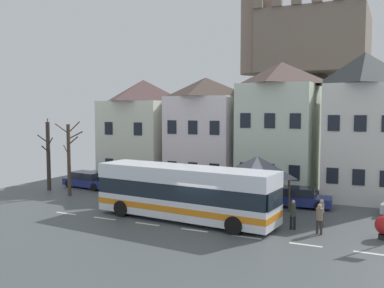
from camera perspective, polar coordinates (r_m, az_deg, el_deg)
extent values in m
cube|color=#4A5053|center=(25.02, 1.32, -10.78)|extent=(40.00, 60.00, 0.06)
cube|color=silver|center=(28.95, -16.27, -8.77)|extent=(1.60, 0.20, 0.01)
cube|color=silver|center=(27.10, -11.44, -9.60)|extent=(1.60, 0.20, 0.01)
cube|color=silver|center=(25.47, -5.93, -10.45)|extent=(1.60, 0.20, 0.01)
cube|color=silver|center=(24.10, 0.31, -11.30)|extent=(1.60, 0.20, 0.01)
cube|color=silver|center=(23.05, 7.24, -12.08)|extent=(1.60, 0.20, 0.01)
cube|color=silver|center=(22.35, 14.75, -12.73)|extent=(1.60, 0.20, 0.01)
cube|color=silver|center=(22.05, 22.65, -13.18)|extent=(1.60, 0.20, 0.01)
cube|color=silver|center=(40.51, -6.39, 0.41)|extent=(6.01, 6.67, 7.35)
pyramid|color=brown|center=(40.45, -6.45, 7.01)|extent=(6.01, 6.67, 1.97)
cube|color=black|center=(38.76, -10.87, -2.68)|extent=(0.80, 0.06, 1.10)
cube|color=black|center=(37.07, -7.11, -2.96)|extent=(0.80, 0.06, 1.10)
cube|color=black|center=(38.49, -10.95, 2.05)|extent=(0.80, 0.06, 1.10)
cube|color=black|center=(36.79, -7.16, 1.98)|extent=(0.80, 0.06, 1.10)
cube|color=white|center=(36.70, 1.78, 0.27)|extent=(5.61, 5.03, 7.68)
pyramid|color=brown|center=(36.65, 1.80, 7.52)|extent=(5.61, 5.03, 1.59)
cube|color=black|center=(35.44, -2.65, -3.15)|extent=(0.80, 0.06, 1.10)
cube|color=black|center=(34.61, 0.09, -3.33)|extent=(0.80, 0.06, 1.10)
cube|color=black|center=(33.87, 2.96, -3.51)|extent=(0.80, 0.06, 1.10)
cube|color=black|center=(35.15, -2.67, 2.25)|extent=(0.80, 0.06, 1.10)
cube|color=black|center=(34.31, 0.09, 2.20)|extent=(0.80, 0.06, 1.10)
cube|color=black|center=(33.56, 2.98, 2.14)|extent=(0.80, 0.06, 1.10)
cube|color=silver|center=(35.53, 11.61, 0.75)|extent=(5.58, 6.80, 8.57)
pyramid|color=brown|center=(35.57, 11.75, 9.12)|extent=(5.58, 6.80, 1.80)
cube|color=black|center=(32.98, 6.98, -3.38)|extent=(0.80, 0.06, 1.10)
cube|color=black|center=(32.45, 10.11, -3.55)|extent=(0.80, 0.06, 1.10)
cube|color=black|center=(32.02, 13.34, -3.71)|extent=(0.80, 0.06, 1.10)
cube|color=black|center=(32.68, 7.05, 3.11)|extent=(0.80, 0.06, 1.10)
cube|color=black|center=(32.14, 10.21, 3.04)|extent=(0.80, 0.06, 1.10)
cube|color=black|center=(31.71, 13.46, 2.97)|extent=(0.80, 0.06, 1.10)
cube|color=silver|center=(34.40, 21.62, 0.26)|extent=(5.12, 6.38, 8.41)
pyramid|color=#373C3E|center=(34.44, 21.89, 9.23)|extent=(5.12, 6.38, 2.36)
cube|color=black|center=(31.60, 18.03, -3.99)|extent=(0.80, 0.06, 1.10)
cube|color=black|center=(31.44, 21.12, -4.12)|extent=(0.80, 0.06, 1.10)
cube|color=black|center=(31.28, 18.19, 2.64)|extent=(0.80, 0.06, 1.10)
cube|color=black|center=(31.12, 21.32, 2.55)|extent=(0.80, 0.06, 1.10)
cone|color=#605B50|center=(57.87, 15.78, 3.82)|extent=(33.29, 33.29, 12.02)
cube|color=#716356|center=(58.45, 15.97, 12.49)|extent=(12.58, 12.58, 7.52)
cylinder|color=#756155|center=(57.06, 9.03, 14.44)|extent=(5.02, 5.02, 10.73)
cube|color=#716356|center=(54.47, 8.70, 17.74)|extent=(1.14, 0.70, 0.95)
cube|color=#716356|center=(53.88, 11.15, 17.86)|extent=(1.14, 0.70, 0.95)
cube|color=#716356|center=(53.37, 13.66, 17.95)|extent=(1.14, 0.70, 0.95)
cube|color=white|center=(26.01, -0.99, -8.27)|extent=(11.45, 3.66, 1.12)
cube|color=orange|center=(26.00, -0.99, -8.15)|extent=(11.47, 3.69, 0.36)
cube|color=#19232D|center=(25.80, -1.00, -6.03)|extent=(11.35, 3.61, 0.95)
cube|color=white|center=(25.65, -1.00, -4.01)|extent=(11.45, 3.66, 0.89)
cube|color=#19232D|center=(23.38, 10.95, -7.22)|extent=(0.27, 2.18, 0.91)
cylinder|color=black|center=(25.46, 7.96, -9.33)|extent=(1.02, 0.37, 1.00)
cylinder|color=black|center=(23.25, 5.53, -10.65)|extent=(1.02, 0.37, 1.00)
cylinder|color=black|center=(29.20, -6.14, -7.50)|extent=(1.02, 0.37, 1.00)
cylinder|color=black|center=(27.29, -9.32, -8.39)|extent=(1.02, 0.37, 1.00)
cylinder|color=#473D33|center=(29.65, 6.41, -5.94)|extent=(0.14, 0.14, 2.40)
cylinder|color=#473D33|center=(28.77, 12.68, -6.35)|extent=(0.14, 0.14, 2.40)
cylinder|color=#473D33|center=(26.60, 4.10, -7.14)|extent=(0.14, 0.14, 2.40)
cylinder|color=#473D33|center=(25.63, 11.06, -7.67)|extent=(0.14, 0.14, 2.40)
pyramid|color=#484C57|center=(27.31, 8.61, -2.93)|extent=(3.60, 3.60, 1.31)
cube|color=navy|center=(30.44, 13.84, -7.19)|extent=(4.47, 2.06, 0.56)
cube|color=#1E232D|center=(30.35, 13.46, -6.11)|extent=(2.72, 1.71, 0.58)
cylinder|color=black|center=(31.14, 16.66, -7.25)|extent=(0.65, 0.25, 0.64)
cylinder|color=black|center=(29.54, 16.43, -7.88)|extent=(0.65, 0.25, 0.64)
cylinder|color=black|center=(31.45, 11.41, -7.03)|extent=(0.65, 0.25, 0.64)
cylinder|color=black|center=(29.87, 10.90, -7.64)|extent=(0.65, 0.25, 0.64)
cube|color=maroon|center=(34.35, -7.72, -5.64)|extent=(4.18, 1.97, 0.70)
cube|color=#1E232D|center=(34.36, -8.02, -4.59)|extent=(2.52, 1.70, 0.54)
cylinder|color=black|center=(34.40, -4.98, -5.96)|extent=(0.64, 0.21, 0.64)
cylinder|color=black|center=(32.91, -6.62, -6.45)|extent=(0.64, 0.21, 0.64)
cylinder|color=black|center=(35.88, -8.72, -5.55)|extent=(0.64, 0.21, 0.64)
cylinder|color=black|center=(34.46, -10.45, -6.00)|extent=(0.64, 0.21, 0.64)
cube|color=navy|center=(37.66, -13.48, -4.92)|extent=(4.67, 2.30, 0.57)
cube|color=#1E232D|center=(37.73, -13.73, -4.03)|extent=(2.86, 1.87, 0.58)
cylinder|color=black|center=(37.25, -10.94, -5.21)|extent=(0.66, 0.27, 0.64)
cylinder|color=black|center=(36.05, -12.78, -5.56)|extent=(0.66, 0.27, 0.64)
cylinder|color=black|center=(39.31, -14.11, -4.75)|extent=(0.66, 0.27, 0.64)
cylinder|color=black|center=(38.18, -15.95, -5.06)|extent=(0.66, 0.27, 0.64)
cylinder|color=#38332D|center=(24.25, 16.19, -10.40)|extent=(0.14, 0.14, 0.81)
cylinder|color=#38332D|center=(24.17, 16.68, -10.46)|extent=(0.14, 0.14, 0.81)
cylinder|color=#7F6B56|center=(24.04, 16.47, -8.86)|extent=(0.36, 0.36, 0.65)
sphere|color=tan|center=(23.95, 16.49, -7.84)|extent=(0.23, 0.23, 0.23)
cylinder|color=#38332D|center=(25.95, 16.81, -9.47)|extent=(0.14, 0.14, 0.77)
cylinder|color=#38332D|center=(26.10, 16.59, -9.39)|extent=(0.14, 0.14, 0.77)
cylinder|color=gray|center=(25.89, 16.73, -8.10)|extent=(0.29, 0.29, 0.56)
sphere|color=#D1AD89|center=(25.80, 16.75, -7.25)|extent=(0.23, 0.23, 0.23)
cylinder|color=black|center=(24.79, 13.38, -10.04)|extent=(0.14, 0.14, 0.79)
cylinder|color=black|center=(24.80, 12.94, -10.02)|extent=(0.14, 0.14, 0.79)
cylinder|color=#2D382D|center=(24.63, 13.19, -8.49)|extent=(0.30, 0.30, 0.68)
sphere|color=#9E7A60|center=(24.53, 13.21, -7.47)|extent=(0.21, 0.21, 0.21)
cube|color=#473828|center=(29.96, 8.48, -7.31)|extent=(1.74, 0.45, 0.08)
cube|color=#473828|center=(30.13, 8.61, -6.82)|extent=(1.74, 0.06, 0.40)
cube|color=#2D2D33|center=(30.24, 7.03, -7.62)|extent=(0.08, 0.36, 0.45)
cube|color=#2D2D33|center=(29.79, 9.95, -7.84)|extent=(0.08, 0.36, 0.45)
cylinder|color=black|center=(24.53, 24.03, -11.12)|extent=(0.58, 0.58, 0.25)
cylinder|color=#382D28|center=(37.08, -18.42, -1.54)|extent=(0.32, 0.32, 5.59)
cylinder|color=#382D28|center=(36.77, -18.19, 0.29)|extent=(0.61, 0.15, 0.73)
cylinder|color=#382D28|center=(37.03, -19.09, 0.65)|extent=(0.76, 0.56, 0.70)
cylinder|color=#382D28|center=(36.78, -18.81, -0.61)|extent=(0.12, 0.73, 0.58)
cylinder|color=#382D28|center=(37.43, -18.51, 2.41)|extent=(0.83, 0.88, 1.04)
cylinder|color=#47382D|center=(34.28, -15.93, -2.07)|extent=(0.27, 0.27, 5.47)
cylinder|color=#47382D|center=(34.51, -15.96, 1.75)|extent=(0.56, 0.74, 0.95)
cylinder|color=#47382D|center=(33.97, -16.80, 1.96)|extent=(0.61, 0.88, 0.79)
cylinder|color=#47382D|center=(34.11, -15.40, 0.45)|extent=(0.68, 0.53, 0.67)
cylinder|color=#47382D|center=(34.31, -15.12, 1.13)|extent=(0.65, 1.06, 0.61)
cylinder|color=#47382D|center=(34.54, -16.26, -0.77)|extent=(0.79, 0.35, 0.75)
cylinder|color=#47382D|center=(34.31, -15.31, 2.14)|extent=(0.46, 0.97, 0.89)
cylinder|color=#47382D|center=(34.67, -15.99, -0.90)|extent=(0.72, 0.75, 0.71)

